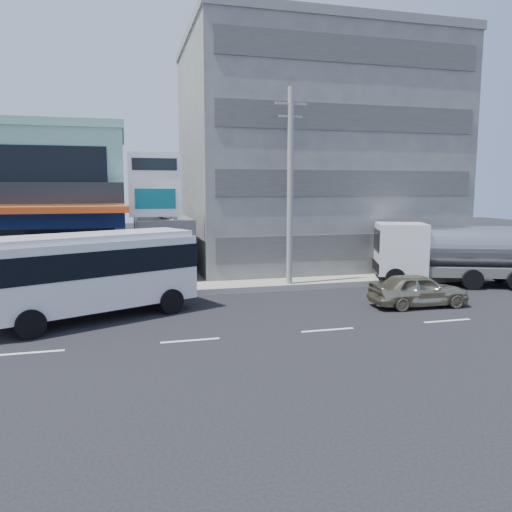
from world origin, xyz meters
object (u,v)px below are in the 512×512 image
(utility_pole_near, at_px, (290,188))
(minibus, at_px, (93,268))
(concrete_building, at_px, (311,160))
(tanker_truck, at_px, (450,252))
(shop_building, at_px, (13,209))
(billboard, at_px, (155,192))
(satellite_dish, at_px, (163,217))
(sedan, at_px, (418,290))

(utility_pole_near, distance_m, minibus, 10.42)
(concrete_building, distance_m, minibus, 18.03)
(utility_pole_near, relative_size, tanker_truck, 1.16)
(concrete_building, bearing_deg, minibus, -140.12)
(tanker_truck, bearing_deg, shop_building, 161.47)
(shop_building, bearing_deg, tanker_truck, -18.53)
(shop_building, distance_m, concrete_building, 18.28)
(billboard, bearing_deg, minibus, -117.75)
(utility_pole_near, distance_m, tanker_truck, 9.30)
(concrete_building, height_order, satellite_dish, concrete_building)
(shop_building, distance_m, utility_pole_near, 15.50)
(billboard, height_order, minibus, billboard)
(sedan, xyz_separation_m, tanker_truck, (4.33, 3.90, 1.03))
(billboard, bearing_deg, shop_building, 147.68)
(shop_building, relative_size, concrete_building, 0.77)
(billboard, bearing_deg, sedan, -32.01)
(shop_building, height_order, tanker_truck, shop_building)
(utility_pole_near, xyz_separation_m, sedan, (4.27, -4.93, -4.42))
(concrete_building, height_order, tanker_truck, concrete_building)
(billboard, distance_m, sedan, 13.37)
(tanker_truck, bearing_deg, concrete_building, 118.04)
(billboard, distance_m, tanker_truck, 15.68)
(shop_building, bearing_deg, satellite_dish, -20.21)
(tanker_truck, bearing_deg, minibus, -172.12)
(satellite_dish, height_order, utility_pole_near, utility_pole_near)
(satellite_dish, distance_m, sedan, 13.65)
(billboard, xyz_separation_m, sedan, (10.77, -6.73, -4.20))
(satellite_dish, bearing_deg, minibus, -114.86)
(shop_building, relative_size, tanker_truck, 1.44)
(shop_building, height_order, sedan, shop_building)
(billboard, bearing_deg, tanker_truck, -10.62)
(shop_building, height_order, billboard, shop_building)
(concrete_building, height_order, sedan, concrete_building)
(shop_building, relative_size, billboard, 1.80)
(shop_building, relative_size, utility_pole_near, 1.24)
(concrete_building, relative_size, tanker_truck, 1.86)
(minibus, bearing_deg, satellite_dish, 65.14)
(sedan, bearing_deg, billboard, 60.17)
(sedan, relative_size, tanker_truck, 0.50)
(concrete_building, bearing_deg, satellite_dish, -158.20)
(minibus, bearing_deg, concrete_building, 39.88)
(satellite_dish, height_order, minibus, satellite_dish)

